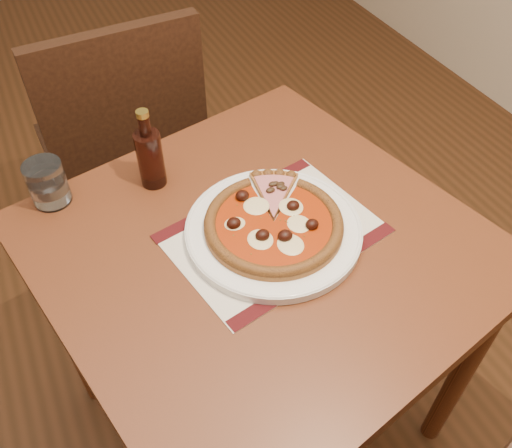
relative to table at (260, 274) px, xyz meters
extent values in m
cube|color=brown|center=(0.00, 0.00, 0.08)|extent=(0.95, 0.95, 0.04)
cylinder|color=brown|center=(0.42, -0.27, -0.29)|extent=(0.05, 0.05, 0.71)
cylinder|color=brown|center=(-0.42, 0.27, -0.29)|extent=(0.05, 0.05, 0.71)
cylinder|color=brown|center=(0.27, 0.42, -0.29)|extent=(0.05, 0.05, 0.71)
cube|color=black|center=(-0.11, 0.80, -0.20)|extent=(0.46, 0.46, 0.04)
cylinder|color=black|center=(0.07, 1.00, -0.43)|extent=(0.04, 0.04, 0.43)
cylinder|color=black|center=(-0.30, 0.98, -0.43)|extent=(0.04, 0.04, 0.43)
cylinder|color=black|center=(0.09, 0.62, -0.43)|extent=(0.04, 0.04, 0.43)
cylinder|color=black|center=(-0.29, 0.61, -0.43)|extent=(0.04, 0.04, 0.43)
cube|color=black|center=(-0.10, 0.60, 0.06)|extent=(0.44, 0.06, 0.46)
cube|color=beige|center=(0.03, 0.01, 0.10)|extent=(0.44, 0.35, 0.00)
cylinder|color=white|center=(0.03, 0.01, 0.11)|extent=(0.35, 0.35, 0.02)
cylinder|color=#A56A28|center=(0.03, 0.01, 0.13)|extent=(0.27, 0.27, 0.01)
torus|color=brown|center=(0.03, 0.01, 0.13)|extent=(0.27, 0.27, 0.02)
cylinder|color=#902A06|center=(0.03, 0.01, 0.13)|extent=(0.23, 0.23, 0.00)
ellipsoid|color=beige|center=(0.02, 0.06, 0.14)|extent=(0.05, 0.04, 0.01)
ellipsoid|color=beige|center=(-0.04, 0.04, 0.14)|extent=(0.05, 0.04, 0.01)
ellipsoid|color=beige|center=(-0.01, -0.02, 0.14)|extent=(0.05, 0.04, 0.01)
ellipsoid|color=beige|center=(0.03, -0.07, 0.14)|extent=(0.05, 0.04, 0.01)
ellipsoid|color=beige|center=(0.07, -0.02, 0.14)|extent=(0.05, 0.04, 0.01)
ellipsoid|color=beige|center=(0.10, 0.04, 0.14)|extent=(0.05, 0.04, 0.01)
ellipsoid|color=black|center=(0.01, 0.06, 0.15)|extent=(0.03, 0.02, 0.02)
ellipsoid|color=black|center=(-0.05, 0.04, 0.15)|extent=(0.03, 0.02, 0.02)
ellipsoid|color=black|center=(-0.02, -0.03, 0.15)|extent=(0.03, 0.02, 0.02)
ellipsoid|color=black|center=(0.03, -0.08, 0.15)|extent=(0.03, 0.02, 0.02)
ellipsoid|color=black|center=(0.08, -0.03, 0.15)|extent=(0.03, 0.02, 0.02)
ellipsoid|color=black|center=(0.12, 0.04, 0.15)|extent=(0.03, 0.02, 0.02)
ellipsoid|color=#322212|center=(0.07, 0.06, 0.14)|extent=(0.02, 0.01, 0.01)
ellipsoid|color=#322212|center=(0.09, 0.09, 0.14)|extent=(0.02, 0.01, 0.01)
ellipsoid|color=#322212|center=(0.06, 0.06, 0.14)|extent=(0.02, 0.01, 0.01)
ellipsoid|color=#322212|center=(0.07, 0.10, 0.14)|extent=(0.02, 0.01, 0.01)
ellipsoid|color=#322212|center=(0.05, 0.06, 0.14)|extent=(0.02, 0.01, 0.01)
ellipsoid|color=#322212|center=(0.06, 0.10, 0.14)|extent=(0.02, 0.01, 0.01)
cylinder|color=white|center=(-0.34, 0.29, 0.15)|extent=(0.09, 0.09, 0.10)
cylinder|color=black|center=(-0.13, 0.26, 0.17)|extent=(0.05, 0.05, 0.13)
cylinder|color=black|center=(-0.13, 0.26, 0.25)|extent=(0.02, 0.02, 0.05)
cylinder|color=olive|center=(-0.13, 0.26, 0.28)|extent=(0.03, 0.03, 0.01)
camera|label=1|loc=(-0.32, -0.63, 0.89)|focal=38.00mm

